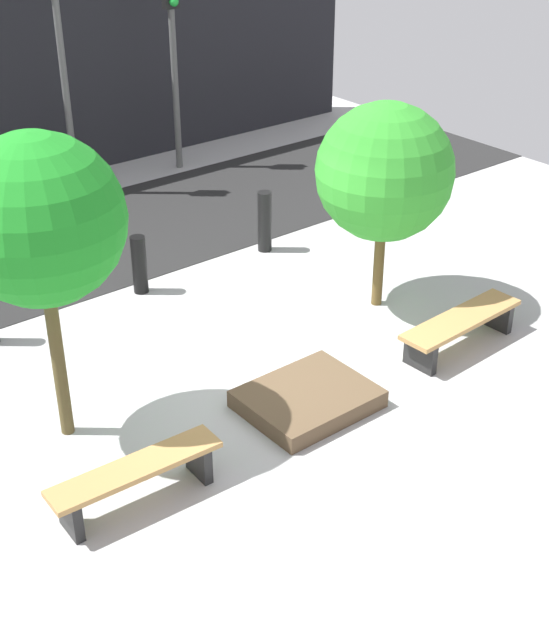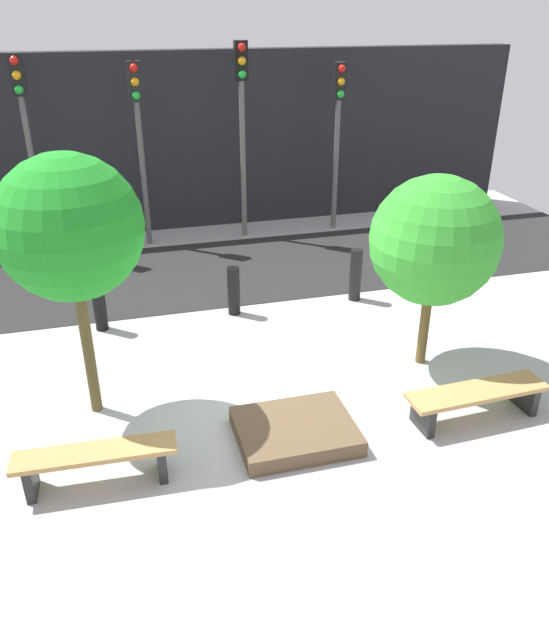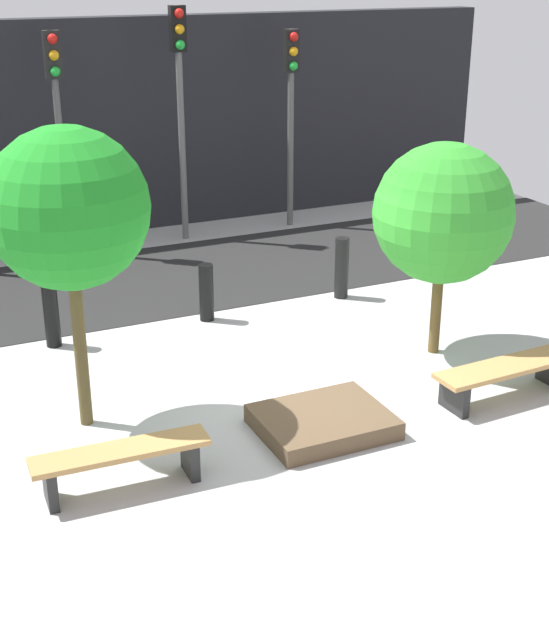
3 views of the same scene
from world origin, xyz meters
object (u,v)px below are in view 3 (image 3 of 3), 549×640
(bench_right, at_px, (506,373))
(traffic_light_mid_west, at_px, (57,104))
(bench_left, at_px, (121,460))
(tree_behind_right_bench, at_px, (443,214))
(bollard_center, at_px, (342,268))
(tree_behind_left_bench, at_px, (68,210))
(traffic_light_east, at_px, (291,93))
(planter_bed, at_px, (323,422))
(bollard_left, at_px, (206,292))
(traffic_light_mid_east, at_px, (180,84))
(bollard_far_left, at_px, (51,314))

(bench_right, bearing_deg, traffic_light_mid_west, 111.38)
(bench_left, distance_m, bench_right, 4.75)
(tree_behind_right_bench, height_order, bollard_center, tree_behind_right_bench)
(tree_behind_left_bench, xyz_separation_m, traffic_light_east, (5.69, 6.37, 0.05))
(planter_bed, distance_m, bollard_left, 3.67)
(traffic_light_mid_west, bearing_deg, traffic_light_east, -0.00)
(planter_bed, distance_m, bollard_center, 4.31)
(bench_right, distance_m, tree_behind_right_bench, 2.20)
(bollard_left, height_order, traffic_light_mid_east, traffic_light_mid_east)
(planter_bed, distance_m, traffic_light_mid_west, 8.16)
(traffic_light_mid_east, xyz_separation_m, traffic_light_east, (2.21, -0.00, -0.29))
(planter_bed, xyz_separation_m, bollard_far_left, (-2.25, 3.66, 0.37))
(traffic_light_east, bearing_deg, bench_right, -96.75)
(traffic_light_mid_west, relative_size, traffic_light_mid_east, 0.92)
(bollard_far_left, distance_m, bollard_center, 4.50)
(traffic_light_mid_west, bearing_deg, bollard_center, -50.12)
(planter_bed, bearing_deg, bollard_center, 58.42)
(traffic_light_mid_east, bearing_deg, tree_behind_right_bench, -78.69)
(tree_behind_right_bench, bearing_deg, traffic_light_mid_east, 101.31)
(bench_left, relative_size, bollard_left, 2.10)
(planter_bed, height_order, traffic_light_east, traffic_light_east)
(bollard_far_left, xyz_separation_m, traffic_light_mid_east, (3.35, 4.01, 2.39))
(traffic_light_mid_east, bearing_deg, tree_behind_left_bench, -118.64)
(bollard_far_left, height_order, bollard_center, bollard_center)
(bench_left, height_order, traffic_light_mid_west, traffic_light_mid_west)
(planter_bed, xyz_separation_m, tree_behind_left_bench, (-2.38, 1.30, 2.41))
(tree_behind_left_bench, relative_size, bollard_center, 3.52)
(bollard_center, height_order, traffic_light_mid_west, traffic_light_mid_west)
(tree_behind_left_bench, xyz_separation_m, bollard_center, (4.63, 2.36, -2.04))
(bench_right, bearing_deg, tree_behind_right_bench, 87.52)
(bench_right, relative_size, tree_behind_right_bench, 0.67)
(bollard_left, distance_m, bollard_center, 2.25)
(bench_left, distance_m, bollard_far_left, 3.86)
(traffic_light_mid_west, distance_m, traffic_light_mid_east, 2.22)
(planter_bed, height_order, traffic_light_mid_east, traffic_light_mid_east)
(traffic_light_mid_west, bearing_deg, bench_right, -66.15)
(tree_behind_left_bench, relative_size, traffic_light_mid_west, 0.88)
(traffic_light_mid_west, bearing_deg, bollard_far_left, -105.94)
(bench_left, height_order, planter_bed, bench_left)
(bollard_far_left, relative_size, traffic_light_east, 0.25)
(bollard_far_left, height_order, traffic_light_east, traffic_light_east)
(tree_behind_left_bench, xyz_separation_m, traffic_light_mid_west, (1.27, 6.37, 0.13))
(tree_behind_left_bench, distance_m, traffic_light_mid_east, 7.27)
(traffic_light_mid_east, bearing_deg, bollard_far_left, -129.87)
(bench_left, xyz_separation_m, traffic_light_mid_east, (3.48, 7.87, 2.54))
(planter_bed, bearing_deg, traffic_light_east, 66.67)
(tree_behind_left_bench, bearing_deg, traffic_light_mid_west, 78.69)
(traffic_light_mid_west, xyz_separation_m, traffic_light_mid_east, (2.21, 0.00, 0.22))
(tree_behind_right_bench, distance_m, bollard_far_left, 5.39)
(bollard_left, bearing_deg, tree_behind_left_bench, -135.21)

